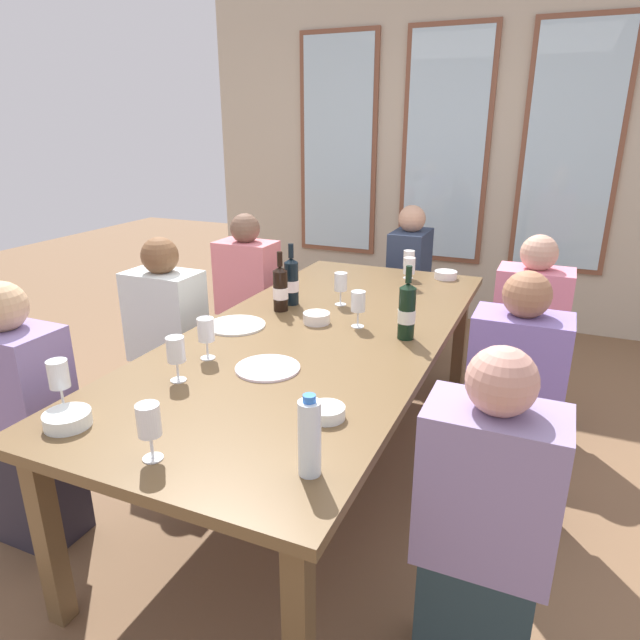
# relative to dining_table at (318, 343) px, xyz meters

# --- Properties ---
(ground_plane) EXTENTS (12.00, 12.00, 0.00)m
(ground_plane) POSITION_rel_dining_table_xyz_m (0.00, 0.00, -0.68)
(ground_plane) COLOR brown
(back_wall_with_windows) EXTENTS (4.32, 0.10, 2.90)m
(back_wall_with_windows) POSITION_rel_dining_table_xyz_m (0.00, 2.64, 0.77)
(back_wall_with_windows) COLOR #BFB39B
(back_wall_with_windows) RESTS_ON ground
(dining_table) EXTENTS (1.12, 2.57, 0.74)m
(dining_table) POSITION_rel_dining_table_xyz_m (0.00, 0.00, 0.00)
(dining_table) COLOR brown
(dining_table) RESTS_ON ground
(white_plate_0) EXTENTS (0.26, 0.26, 0.01)m
(white_plate_0) POSITION_rel_dining_table_xyz_m (-0.01, -0.46, 0.06)
(white_plate_0) COLOR white
(white_plate_0) RESTS_ON dining_table
(white_plate_1) EXTENTS (0.28, 0.28, 0.01)m
(white_plate_1) POSITION_rel_dining_table_xyz_m (-0.39, -0.09, 0.06)
(white_plate_1) COLOR white
(white_plate_1) RESTS_ON dining_table
(wine_bottle_0) EXTENTS (0.08, 0.08, 0.31)m
(wine_bottle_0) POSITION_rel_dining_table_xyz_m (-0.30, 0.21, 0.18)
(wine_bottle_0) COLOR black
(wine_bottle_0) RESTS_ON dining_table
(wine_bottle_1) EXTENTS (0.08, 0.08, 0.33)m
(wine_bottle_1) POSITION_rel_dining_table_xyz_m (0.39, 0.08, 0.19)
(wine_bottle_1) COLOR black
(wine_bottle_1) RESTS_ON dining_table
(wine_bottle_2) EXTENTS (0.08, 0.08, 0.32)m
(wine_bottle_2) POSITION_rel_dining_table_xyz_m (-0.30, 0.32, 0.19)
(wine_bottle_2) COLOR black
(wine_bottle_2) RESTS_ON dining_table
(tasting_bowl_0) EXTENTS (0.14, 0.14, 0.05)m
(tasting_bowl_0) POSITION_rel_dining_table_xyz_m (0.35, 1.16, 0.08)
(tasting_bowl_0) COLOR white
(tasting_bowl_0) RESTS_ON dining_table
(tasting_bowl_1) EXTENTS (0.12, 0.12, 0.04)m
(tasting_bowl_1) POSITION_rel_dining_table_xyz_m (0.35, -0.72, 0.08)
(tasting_bowl_1) COLOR white
(tasting_bowl_1) RESTS_ON dining_table
(tasting_bowl_2) EXTENTS (0.15, 0.15, 0.05)m
(tasting_bowl_2) POSITION_rel_dining_table_xyz_m (-0.39, -1.10, 0.08)
(tasting_bowl_2) COLOR white
(tasting_bowl_2) RESTS_ON dining_table
(tasting_bowl_3) EXTENTS (0.13, 0.13, 0.05)m
(tasting_bowl_3) POSITION_rel_dining_table_xyz_m (-0.06, 0.10, 0.09)
(tasting_bowl_3) COLOR white
(tasting_bowl_3) RESTS_ON dining_table
(water_bottle) EXTENTS (0.06, 0.06, 0.24)m
(water_bottle) POSITION_rel_dining_table_xyz_m (0.42, -1.02, 0.17)
(water_bottle) COLOR white
(water_bottle) RESTS_ON dining_table
(wine_glass_0) EXTENTS (0.07, 0.07, 0.17)m
(wine_glass_0) POSITION_rel_dining_table_xyz_m (0.14, 0.13, 0.18)
(wine_glass_0) COLOR white
(wine_glass_0) RESTS_ON dining_table
(wine_glass_1) EXTENTS (0.07, 0.07, 0.17)m
(wine_glass_1) POSITION_rel_dining_table_xyz_m (-0.27, -0.69, 0.18)
(wine_glass_1) COLOR white
(wine_glass_1) RESTS_ON dining_table
(wine_glass_2) EXTENTS (0.07, 0.07, 0.17)m
(wine_glass_2) POSITION_rel_dining_table_xyz_m (-0.29, -0.47, 0.18)
(wine_glass_2) COLOR white
(wine_glass_2) RESTS_ON dining_table
(wine_glass_3) EXTENTS (0.07, 0.07, 0.17)m
(wine_glass_3) POSITION_rel_dining_table_xyz_m (0.19, 0.89, 0.18)
(wine_glass_3) COLOR white
(wine_glass_3) RESTS_ON dining_table
(wine_glass_4) EXTENTS (0.07, 0.07, 0.17)m
(wine_glass_4) POSITION_rel_dining_table_xyz_m (-0.02, -1.14, 0.18)
(wine_glass_4) COLOR white
(wine_glass_4) RESTS_ON dining_table
(wine_glass_5) EXTENTS (0.07, 0.07, 0.17)m
(wine_glass_5) POSITION_rel_dining_table_xyz_m (-0.05, 0.41, 0.18)
(wine_glass_5) COLOR white
(wine_glass_5) RESTS_ON dining_table
(wine_glass_6) EXTENTS (0.07, 0.07, 0.17)m
(wine_glass_6) POSITION_rel_dining_table_xyz_m (-0.50, -1.01, 0.18)
(wine_glass_6) COLOR white
(wine_glass_6) RESTS_ON dining_table
(wine_glass_7) EXTENTS (0.07, 0.07, 0.17)m
(wine_glass_7) POSITION_rel_dining_table_xyz_m (0.13, 1.08, 0.18)
(wine_glass_7) COLOR white
(wine_glass_7) RESTS_ON dining_table
(seated_person_0) EXTENTS (0.38, 0.24, 1.11)m
(seated_person_0) POSITION_rel_dining_table_xyz_m (-0.88, -0.90, -0.15)
(seated_person_0) COLOR #292631
(seated_person_0) RESTS_ON ground
(seated_person_1) EXTENTS (0.38, 0.24, 1.11)m
(seated_person_1) POSITION_rel_dining_table_xyz_m (0.88, -0.81, -0.15)
(seated_person_1) COLOR #25383F
(seated_person_1) RESTS_ON ground
(seated_person_2) EXTENTS (0.38, 0.24, 1.11)m
(seated_person_2) POSITION_rel_dining_table_xyz_m (-0.88, 0.01, -0.15)
(seated_person_2) COLOR #262443
(seated_person_2) RESTS_ON ground
(seated_person_3) EXTENTS (0.38, 0.24, 1.11)m
(seated_person_3) POSITION_rel_dining_table_xyz_m (0.88, 0.03, -0.15)
(seated_person_3) COLOR #353238
(seated_person_3) RESTS_ON ground
(seated_person_4) EXTENTS (0.38, 0.24, 1.11)m
(seated_person_4) POSITION_rel_dining_table_xyz_m (-0.88, 0.84, -0.15)
(seated_person_4) COLOR #31242E
(seated_person_4) RESTS_ON ground
(seated_person_5) EXTENTS (0.38, 0.24, 1.11)m
(seated_person_5) POSITION_rel_dining_table_xyz_m (0.88, 0.84, -0.15)
(seated_person_5) COLOR #372235
(seated_person_5) RESTS_ON ground
(seated_person_6) EXTENTS (0.24, 0.38, 1.11)m
(seated_person_6) POSITION_rel_dining_table_xyz_m (0.00, 1.63, -0.15)
(seated_person_6) COLOR #2C313A
(seated_person_6) RESTS_ON ground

